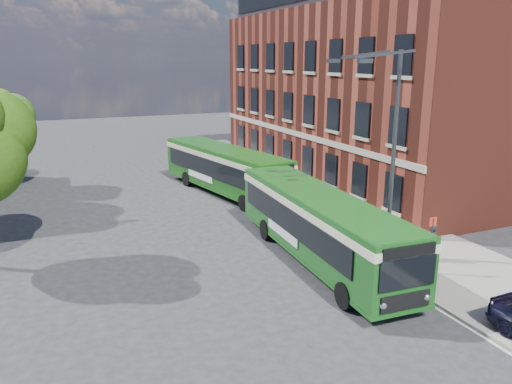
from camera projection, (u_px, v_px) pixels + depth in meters
name	position (u px, v px, depth m)	size (l,w,h in m)	color
ground	(261.00, 261.00, 22.02)	(120.00, 120.00, 0.00)	#28282B
pavement	(310.00, 198.00, 31.78)	(6.00, 48.00, 0.15)	gray
kerb_line	(267.00, 204.00, 30.62)	(0.12, 48.00, 0.01)	beige
brick_office	(370.00, 82.00, 36.24)	(12.10, 26.00, 14.20)	maroon
street_lamp	(387.00, 154.00, 20.87)	(2.96, 2.38, 9.00)	#343739
bus_stop_sign	(431.00, 242.00, 20.06)	(0.35, 0.08, 2.52)	#343739
bus_front	(319.00, 221.00, 21.59)	(3.17, 12.45, 3.02)	#175419
bus_rear	(224.00, 166.00, 32.68)	(4.85, 12.30, 3.02)	#175013
pedestrian_a	(431.00, 242.00, 21.49)	(0.60, 0.39, 1.63)	black
pedestrian_b	(390.00, 242.00, 21.22)	(0.90, 0.70, 1.86)	black
tree_right	(2.00, 122.00, 32.76)	(4.05, 3.85, 6.84)	#352313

